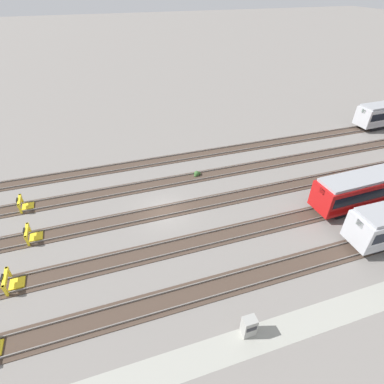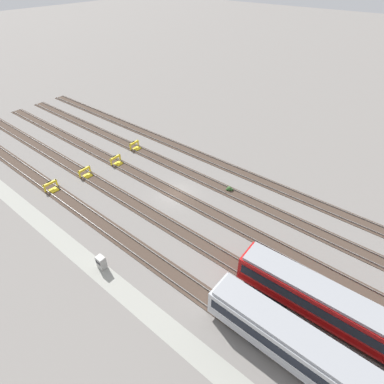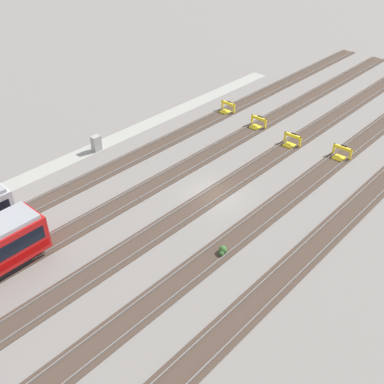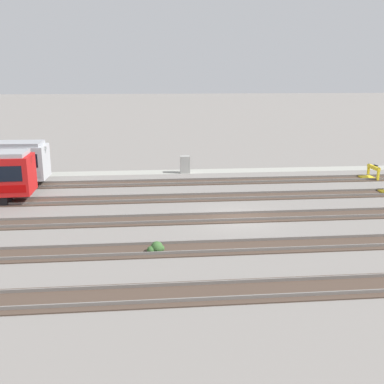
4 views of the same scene
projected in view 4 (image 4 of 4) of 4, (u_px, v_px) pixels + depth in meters
ground_plane at (237, 218)px, 28.94m from camera, size 400.00×400.00×0.00m
service_walkway at (208, 171)px, 43.02m from camera, size 54.00×2.00×0.01m
rail_track_nearest at (214, 181)px, 38.64m from camera, size 90.00×2.23×0.21m
rail_track_near_inner at (224, 197)px, 33.79m from camera, size 90.00×2.23×0.21m
rail_track_middle at (237, 217)px, 28.93m from camera, size 90.00×2.24×0.21m
rail_track_far_inner at (255, 246)px, 24.08m from camera, size 90.00×2.23×0.21m
rail_track_farthest at (282, 289)px, 19.22m from camera, size 90.00×2.23×0.21m
bumper_stop_nearest_track at (371, 173)px, 39.81m from camera, size 1.35×2.00×1.22m
electrical_cabinet at (185, 164)px, 42.08m from camera, size 0.90×0.73×1.60m
weed_clump at (156, 248)px, 23.24m from camera, size 0.92×0.70×0.64m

